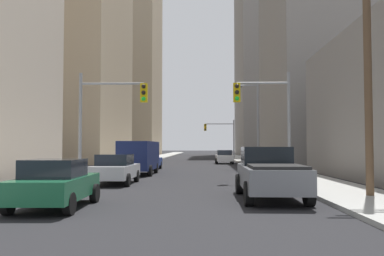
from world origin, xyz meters
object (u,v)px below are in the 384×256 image
object	(u,v)px
pickup_truck_grey	(269,173)
sedan_white	(224,157)
cargo_van_navy	(139,156)
sedan_blue	(148,160)
traffic_signal_far_right	(221,132)
traffic_signal_near_right	(265,108)
sedan_green	(55,183)
traffic_signal_near_left	(109,108)
sedan_silver	(115,169)

from	to	relation	value
pickup_truck_grey	sedan_white	size ratio (longest dim) A/B	1.28
pickup_truck_grey	cargo_van_navy	bearing A→B (deg)	117.78
sedan_blue	traffic_signal_far_right	bearing A→B (deg)	76.16
pickup_truck_grey	traffic_signal_near_right	distance (m)	8.05
cargo_van_navy	sedan_green	xyz separation A→B (m)	(-0.20, -15.43, -0.52)
pickup_truck_grey	traffic_signal_near_left	xyz separation A→B (m)	(-7.61, 7.38, 3.11)
sedan_silver	sedan_blue	size ratio (longest dim) A/B	0.99
traffic_signal_near_left	cargo_van_navy	bearing A→B (deg)	81.67
sedan_silver	traffic_signal_near_right	distance (m)	8.66
sedan_green	sedan_silver	bearing A→B (deg)	89.29
cargo_van_navy	sedan_green	bearing A→B (deg)	-90.76
sedan_green	traffic_signal_near_left	bearing A→B (deg)	93.51
traffic_signal_near_left	pickup_truck_grey	bearing A→B (deg)	-44.09
cargo_van_navy	sedan_blue	distance (m)	6.06
sedan_silver	sedan_white	world-z (taller)	same
sedan_green	traffic_signal_near_left	distance (m)	10.44
traffic_signal_near_right	cargo_van_navy	bearing A→B (deg)	144.48
sedan_silver	traffic_signal_far_right	xyz separation A→B (m)	(7.14, 42.57, 3.31)
pickup_truck_grey	sedan_silver	bearing A→B (deg)	140.29
sedan_blue	sedan_white	xyz separation A→B (m)	(6.91, 12.40, 0.00)
sedan_blue	traffic_signal_near_right	xyz separation A→B (m)	(7.95, -11.57, 3.24)
pickup_truck_grey	sedan_white	distance (m)	31.35
traffic_signal_near_left	traffic_signal_far_right	distance (m)	41.67
sedan_white	sedan_blue	bearing A→B (deg)	-119.11
traffic_signal_near_right	pickup_truck_grey	bearing A→B (deg)	-97.38
sedan_blue	traffic_signal_far_right	xyz separation A→B (m)	(7.23, 29.36, 3.31)
traffic_signal_near_left	sedan_green	bearing A→B (deg)	-86.49
pickup_truck_grey	sedan_green	size ratio (longest dim) A/B	1.28
cargo_van_navy	sedan_green	world-z (taller)	cargo_van_navy
sedan_blue	traffic_signal_near_left	distance (m)	12.04
sedan_blue	sedan_silver	bearing A→B (deg)	-89.61
sedan_green	traffic_signal_near_right	world-z (taller)	traffic_signal_near_right
pickup_truck_grey	traffic_signal_near_right	size ratio (longest dim) A/B	0.91
traffic_signal_near_right	sedan_silver	bearing A→B (deg)	-168.21
sedan_blue	traffic_signal_near_left	bearing A→B (deg)	-93.06
sedan_green	sedan_silver	xyz separation A→B (m)	(0.10, 8.25, 0.00)
sedan_green	traffic_signal_near_right	size ratio (longest dim) A/B	0.71
sedan_green	sedan_blue	xyz separation A→B (m)	(0.01, 21.46, 0.00)
traffic_signal_near_left	traffic_signal_far_right	size ratio (longest dim) A/B	1.00
pickup_truck_grey	traffic_signal_far_right	xyz separation A→B (m)	(0.24, 48.30, 3.15)
cargo_van_navy	sedan_white	xyz separation A→B (m)	(6.72, 18.44, -0.52)
sedan_blue	sedan_white	bearing A→B (deg)	60.89
sedan_blue	sedan_green	bearing A→B (deg)	-90.03
sedan_green	traffic_signal_far_right	distance (m)	51.44
traffic_signal_far_right	sedan_silver	bearing A→B (deg)	-99.52
sedan_blue	traffic_signal_far_right	size ratio (longest dim) A/B	0.71
sedan_white	sedan_green	bearing A→B (deg)	-101.55
traffic_signal_near_left	traffic_signal_near_right	xyz separation A→B (m)	(8.57, -0.00, -0.03)
cargo_van_navy	sedan_silver	xyz separation A→B (m)	(-0.10, -7.18, -0.52)
pickup_truck_grey	sedan_silver	world-z (taller)	pickup_truck_grey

